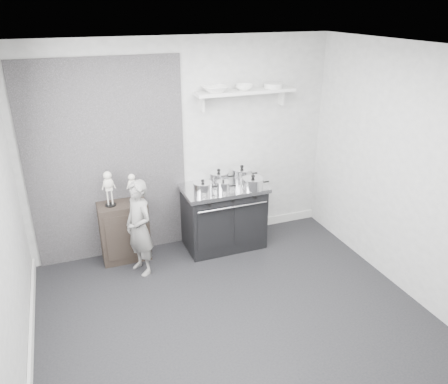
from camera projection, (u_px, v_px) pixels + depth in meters
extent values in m
plane|color=black|center=(235.00, 319.00, 4.57)|extent=(4.00, 4.00, 0.00)
cube|color=#9E9E9C|center=(183.00, 147.00, 5.58)|extent=(4.00, 0.02, 2.70)
cube|color=#9E9E9C|center=(356.00, 326.00, 2.49)|extent=(4.00, 0.02, 2.70)
cube|color=#9E9E9C|center=(408.00, 174.00, 4.69)|extent=(0.02, 3.60, 2.70)
cube|color=silver|center=(238.00, 49.00, 3.49)|extent=(4.00, 3.60, 0.02)
cube|color=black|center=(108.00, 163.00, 5.30)|extent=(1.90, 0.02, 2.50)
cube|color=silver|center=(252.00, 224.00, 6.40)|extent=(2.00, 0.03, 0.12)
cube|color=silver|center=(30.00, 366.00, 3.90)|extent=(0.03, 3.60, 0.12)
cube|color=silver|center=(245.00, 91.00, 5.46)|extent=(1.30, 0.26, 0.04)
cube|color=silver|center=(202.00, 103.00, 5.39)|extent=(0.03, 0.12, 0.20)
cube|color=silver|center=(281.00, 97.00, 5.75)|extent=(0.03, 0.12, 0.20)
cube|color=black|center=(223.00, 218.00, 5.82)|extent=(1.02, 0.61, 0.81)
cube|color=silver|center=(223.00, 188.00, 5.65)|extent=(1.08, 0.65, 0.05)
cube|color=black|center=(214.00, 230.00, 5.47)|extent=(0.43, 0.02, 0.53)
cube|color=black|center=(249.00, 223.00, 5.63)|extent=(0.43, 0.02, 0.53)
cylinder|color=silver|center=(233.00, 207.00, 5.41)|extent=(0.91, 0.02, 0.02)
cylinder|color=black|center=(209.00, 205.00, 5.29)|extent=(0.04, 0.03, 0.04)
cylinder|color=black|center=(233.00, 201.00, 5.39)|extent=(0.04, 0.03, 0.04)
cylinder|color=black|center=(255.00, 197.00, 5.49)|extent=(0.04, 0.03, 0.04)
cube|color=black|center=(124.00, 231.00, 5.52)|extent=(0.59, 0.35, 0.77)
imported|color=slate|center=(139.00, 228.00, 5.15)|extent=(0.43, 0.51, 1.19)
cylinder|color=silver|center=(203.00, 188.00, 5.42)|extent=(0.23, 0.23, 0.13)
cylinder|color=silver|center=(203.00, 183.00, 5.39)|extent=(0.24, 0.24, 0.01)
sphere|color=black|center=(203.00, 181.00, 5.38)|extent=(0.04, 0.04, 0.04)
cylinder|color=black|center=(215.00, 186.00, 5.47)|extent=(0.10, 0.02, 0.02)
cylinder|color=silver|center=(219.00, 178.00, 5.71)|extent=(0.26, 0.26, 0.14)
cylinder|color=silver|center=(219.00, 173.00, 5.68)|extent=(0.26, 0.26, 0.02)
sphere|color=black|center=(219.00, 170.00, 5.67)|extent=(0.05, 0.05, 0.05)
cylinder|color=black|center=(231.00, 176.00, 5.77)|extent=(0.10, 0.02, 0.02)
cylinder|color=silver|center=(242.00, 175.00, 5.78)|extent=(0.27, 0.27, 0.16)
cylinder|color=silver|center=(242.00, 169.00, 5.75)|extent=(0.27, 0.27, 0.02)
sphere|color=black|center=(242.00, 167.00, 5.74)|extent=(0.05, 0.05, 0.05)
cylinder|color=black|center=(254.00, 173.00, 5.84)|extent=(0.10, 0.02, 0.02)
cylinder|color=silver|center=(253.00, 184.00, 5.54)|extent=(0.27, 0.27, 0.13)
cylinder|color=silver|center=(253.00, 179.00, 5.51)|extent=(0.28, 0.28, 0.02)
sphere|color=black|center=(253.00, 176.00, 5.50)|extent=(0.05, 0.05, 0.05)
cylinder|color=black|center=(265.00, 182.00, 5.60)|extent=(0.10, 0.02, 0.02)
cylinder|color=silver|center=(223.00, 187.00, 5.45)|extent=(0.17, 0.17, 0.12)
cylinder|color=silver|center=(223.00, 182.00, 5.42)|extent=(0.17, 0.17, 0.01)
sphere|color=black|center=(223.00, 181.00, 5.41)|extent=(0.03, 0.03, 0.03)
cylinder|color=black|center=(232.00, 186.00, 5.49)|extent=(0.10, 0.02, 0.02)
imported|color=white|center=(215.00, 89.00, 5.30)|extent=(0.31, 0.31, 0.08)
imported|color=white|center=(244.00, 87.00, 5.43)|extent=(0.22, 0.22, 0.07)
cylinder|color=silver|center=(273.00, 86.00, 5.56)|extent=(0.24, 0.24, 0.06)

